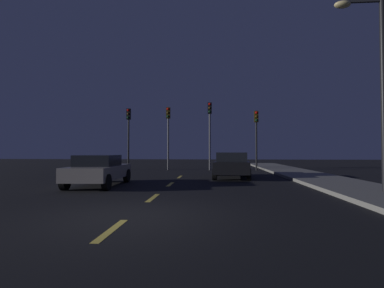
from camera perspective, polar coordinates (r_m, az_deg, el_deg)
ground_plane at (r=13.79m, az=-3.99°, el=-7.76°), size 80.00×80.00×0.00m
sidewalk_curb_right at (r=14.73m, az=26.52°, el=-6.91°), size 3.00×40.00×0.15m
lane_stripe_nearest at (r=5.90m, az=-15.83°, el=-16.22°), size 0.16×1.60×0.01m
lane_stripe_second at (r=9.49m, az=-7.83°, el=-10.60°), size 0.16×1.60×0.01m
lane_stripe_third at (r=13.20m, az=-4.36°, el=-8.03°), size 0.16×1.60×0.01m
lane_stripe_fourth at (r=16.94m, az=-2.45°, el=-6.57°), size 0.16×1.60×0.01m
traffic_signal_far_left at (r=23.89m, az=-12.59°, el=3.36°), size 0.32×0.38×5.01m
traffic_signal_center_left at (r=23.16m, az=-4.79°, el=3.58°), size 0.32×0.38×5.08m
traffic_signal_center_right at (r=22.91m, az=3.57°, el=4.19°), size 0.32×0.38×5.43m
traffic_signal_far_right at (r=23.12m, az=12.75°, el=3.04°), size 0.32×0.38×4.71m
car_stopped_ahead at (r=16.32m, az=7.97°, el=-4.15°), size 2.22×4.12×1.45m
car_adjacent_lane at (r=13.14m, az=-18.08°, el=-4.93°), size 2.00×4.16×1.35m
street_lamp_right at (r=11.91m, az=32.82°, el=11.46°), size 1.69×0.36×6.85m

